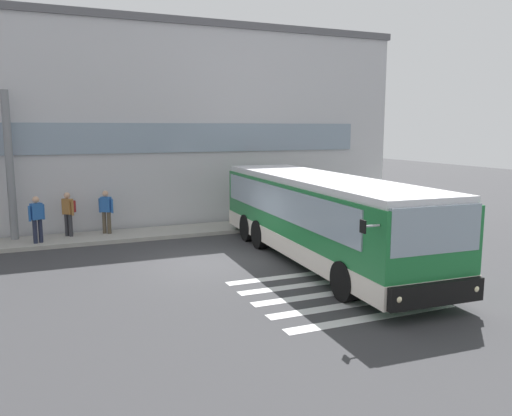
% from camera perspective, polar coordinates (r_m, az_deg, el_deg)
% --- Properties ---
extents(ground_plane, '(80.00, 90.00, 0.02)m').
position_cam_1_polar(ground_plane, '(16.27, -5.44, -6.10)').
color(ground_plane, '#353538').
rests_on(ground_plane, ground).
extents(bay_paint_stripes, '(4.40, 3.96, 0.01)m').
position_cam_1_polar(bay_paint_stripes, '(13.37, 8.47, -9.44)').
color(bay_paint_stripes, silver).
rests_on(bay_paint_stripes, ground).
extents(terminal_building, '(23.94, 13.80, 8.68)m').
position_cam_1_polar(terminal_building, '(26.93, -14.56, 8.92)').
color(terminal_building, '#B7B7BC').
rests_on(terminal_building, ground).
extents(boarding_curb, '(26.14, 2.00, 0.15)m').
position_cam_1_polar(boarding_curb, '(20.76, -9.43, -2.65)').
color(boarding_curb, '#9E9B93').
rests_on(boarding_curb, ground).
extents(entry_support_column, '(0.28, 0.28, 5.40)m').
position_cam_1_polar(entry_support_column, '(20.48, -25.86, 4.26)').
color(entry_support_column, slate).
rests_on(entry_support_column, boarding_curb).
extents(bus_main_foreground, '(3.51, 11.25, 2.70)m').
position_cam_1_polar(bus_main_foreground, '(16.21, 7.15, -1.31)').
color(bus_main_foreground, '#1E7238').
rests_on(bus_main_foreground, ground).
extents(passenger_near_column, '(0.54, 0.37, 1.68)m').
position_cam_1_polar(passenger_near_column, '(19.62, -23.32, -0.95)').
color(passenger_near_column, '#1E2338').
rests_on(passenger_near_column, boarding_curb).
extents(passenger_by_doorway, '(0.50, 0.52, 1.68)m').
position_cam_1_polar(passenger_by_doorway, '(20.43, -20.25, -0.31)').
color(passenger_by_doorway, '#2D2D33').
rests_on(passenger_by_doorway, boarding_curb).
extents(passenger_at_curb_edge, '(0.51, 0.39, 1.68)m').
position_cam_1_polar(passenger_at_curb_edge, '(20.49, -16.43, -0.19)').
color(passenger_at_curb_edge, '#4C4233').
rests_on(passenger_at_curb_edge, boarding_curb).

